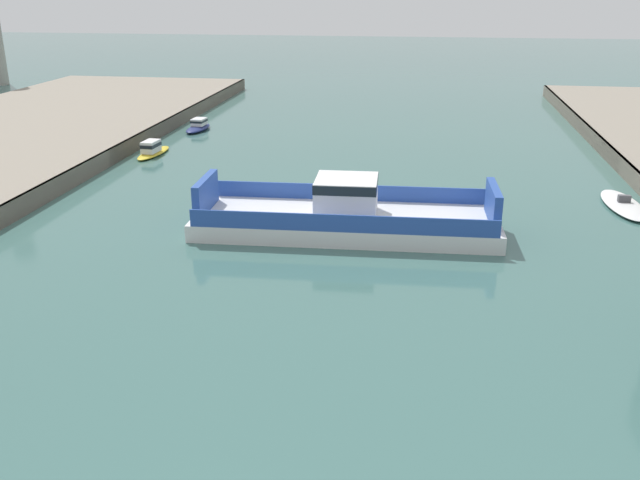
% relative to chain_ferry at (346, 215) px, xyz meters
% --- Properties ---
extents(chain_ferry, '(19.83, 7.44, 3.58)m').
position_rel_chain_ferry_xyz_m(chain_ferry, '(0.00, 0.00, 0.00)').
color(chain_ferry, silver).
rests_on(chain_ferry, ground).
extents(moored_boat_near_left, '(2.80, 7.73, 0.91)m').
position_rel_chain_ferry_xyz_m(moored_boat_near_left, '(19.27, 8.04, -0.87)').
color(moored_boat_near_left, white).
rests_on(moored_boat_near_left, ground).
extents(moored_boat_near_right, '(2.07, 5.95, 1.43)m').
position_rel_chain_ferry_xyz_m(moored_boat_near_right, '(-20.40, 18.24, -0.54)').
color(moored_boat_near_right, yellow).
rests_on(moored_boat_near_right, ground).
extents(moored_boat_mid_right, '(2.17, 5.30, 1.27)m').
position_rel_chain_ferry_xyz_m(moored_boat_mid_right, '(-19.75, 30.09, -0.62)').
color(moored_boat_mid_right, navy).
rests_on(moored_boat_mid_right, ground).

